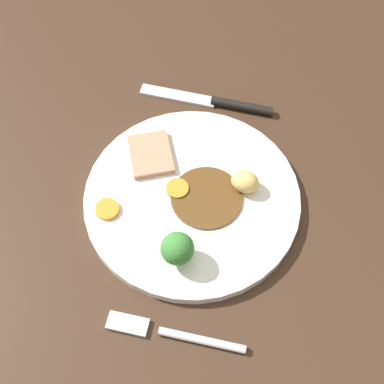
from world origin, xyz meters
TOP-DOWN VIEW (x-y plane):
  - dining_table at (0.00, 0.00)cm, footprint 120.00×84.00cm
  - dinner_plate at (0.89, 1.00)cm, footprint 26.30×26.30cm
  - gravy_pool at (0.88, -0.78)cm, footprint 8.71×8.71cm
  - meat_slice_main at (5.89, 7.04)cm, footprint 7.69×6.99cm
  - roast_potato_left at (3.10, -5.09)cm, footprint 3.61×4.07cm
  - carrot_coin_front at (-2.57, 10.67)cm, footprint 2.87×2.87cm
  - carrot_coin_back at (1.49, 2.89)cm, footprint 2.74×2.74cm
  - broccoli_floret at (-7.42, 1.34)cm, footprint 3.78×3.78cm
  - fork at (-15.76, 0.71)cm, footprint 2.47×15.31cm
  - knife at (16.68, -0.16)cm, footprint 3.11×18.56cm

SIDE VIEW (x-z plane):
  - dining_table at x=0.00cm, z-range 0.00..3.60cm
  - fork at x=-15.76cm, z-range 3.54..4.44cm
  - knife at x=16.68cm, z-range 3.45..4.65cm
  - dinner_plate at x=0.89cm, z-range 3.60..5.00cm
  - gravy_pool at x=0.88cm, z-range 5.00..5.30cm
  - carrot_coin_front at x=-2.57cm, z-range 5.00..5.52cm
  - carrot_coin_back at x=1.49cm, z-range 5.00..5.55cm
  - meat_slice_main at x=5.89cm, z-range 5.00..5.80cm
  - roast_potato_left at x=3.10cm, z-range 5.00..7.67cm
  - broccoli_floret at x=-7.42cm, z-range 5.27..9.74cm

